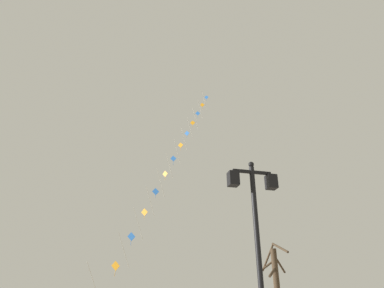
% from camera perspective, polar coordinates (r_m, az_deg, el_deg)
% --- Properties ---
extents(twin_lantern_lamp_post, '(1.41, 0.28, 5.02)m').
position_cam_1_polar(twin_lantern_lamp_post, '(9.34, 10.63, -11.81)').
color(twin_lantern_lamp_post, black).
rests_on(twin_lantern_lamp_post, ground_plane).
extents(kite_train, '(9.23, 12.01, 20.64)m').
position_cam_1_polar(kite_train, '(24.60, -3.17, -2.50)').
color(kite_train, brown).
rests_on(kite_train, ground_plane).
extents(bare_tree, '(1.63, 2.44, 4.19)m').
position_cam_1_polar(bare_tree, '(18.22, 14.09, -22.13)').
color(bare_tree, '#423323').
rests_on(bare_tree, ground_plane).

